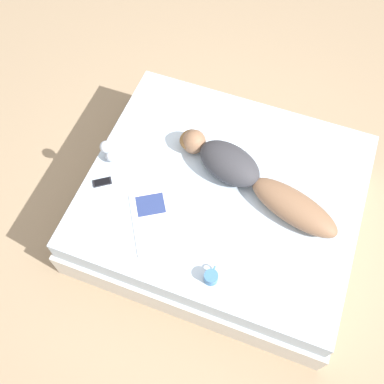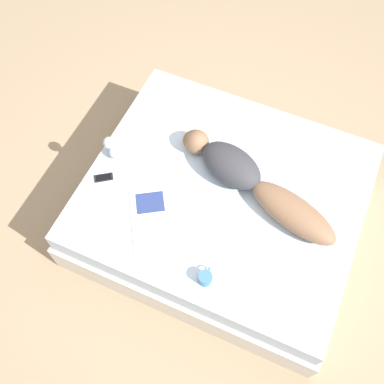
{
  "view_description": "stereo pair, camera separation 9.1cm",
  "coord_description": "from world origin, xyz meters",
  "px_view_note": "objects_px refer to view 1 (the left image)",
  "views": [
    {
      "loc": [
        -1.59,
        -0.35,
        3.34
      ],
      "look_at": [
        -0.14,
        0.2,
        0.56
      ],
      "focal_mm": 42.0,
      "sensor_mm": 36.0,
      "label": 1
    },
    {
      "loc": [
        -1.55,
        -0.43,
        3.34
      ],
      "look_at": [
        -0.14,
        0.2,
        0.56
      ],
      "focal_mm": 42.0,
      "sensor_mm": 36.0,
      "label": 2
    }
  ],
  "objects_px": {
    "cell_phone": "(102,182)",
    "person": "(250,178)",
    "open_magazine": "(153,220)",
    "coffee_mug": "(211,277)"
  },
  "relations": [
    {
      "from": "person",
      "to": "coffee_mug",
      "type": "distance_m",
      "value": 0.77
    },
    {
      "from": "coffee_mug",
      "to": "person",
      "type": "bearing_deg",
      "value": -1.62
    },
    {
      "from": "open_magazine",
      "to": "coffee_mug",
      "type": "xyz_separation_m",
      "value": [
        -0.26,
        -0.52,
        0.04
      ]
    },
    {
      "from": "cell_phone",
      "to": "open_magazine",
      "type": "bearing_deg",
      "value": -142.99
    },
    {
      "from": "cell_phone",
      "to": "person",
      "type": "bearing_deg",
      "value": -105.58
    },
    {
      "from": "coffee_mug",
      "to": "cell_phone",
      "type": "height_order",
      "value": "coffee_mug"
    },
    {
      "from": "coffee_mug",
      "to": "cell_phone",
      "type": "distance_m",
      "value": 1.07
    },
    {
      "from": "person",
      "to": "cell_phone",
      "type": "xyz_separation_m",
      "value": [
        -0.36,
        1.01,
        -0.09
      ]
    },
    {
      "from": "person",
      "to": "open_magazine",
      "type": "distance_m",
      "value": 0.75
    },
    {
      "from": "person",
      "to": "cell_phone",
      "type": "distance_m",
      "value": 1.07
    }
  ]
}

